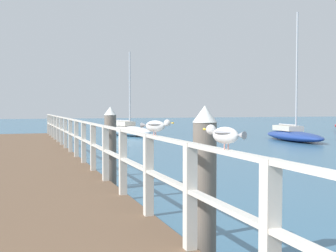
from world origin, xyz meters
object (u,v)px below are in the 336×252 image
at_px(boat_4, 127,130).
at_px(boat_3, 293,135).
at_px(seagull_foreground, 225,134).
at_px(dock_piling_near, 205,187).
at_px(dock_piling_far, 110,148).
at_px(seagull_background, 156,125).
at_px(channel_buoy, 209,130).

bearing_deg(boat_4, boat_3, 116.08).
xyz_separation_m(seagull_foreground, boat_4, (5.57, 26.30, -1.30)).
bearing_deg(dock_piling_near, seagull_foreground, -106.42).
bearing_deg(boat_3, dock_piling_far, 48.05).
bearing_deg(seagull_background, seagull_foreground, 44.94).
relative_size(dock_piling_far, seagull_background, 5.31).
bearing_deg(channel_buoy, seagull_background, -115.99).
height_order(seagull_background, channel_buoy, seagull_background).
xyz_separation_m(boat_4, channel_buoy, (5.45, -1.68, -0.05)).
bearing_deg(channel_buoy, boat_3, -67.73).
xyz_separation_m(seagull_foreground, boat_3, (13.56, 18.42, -1.34)).
xyz_separation_m(seagull_background, channel_buoy, (11.01, 22.59, -1.35)).
height_order(seagull_foreground, boat_3, boat_3).
bearing_deg(boat_4, dock_piling_near, 58.97).
height_order(dock_piling_near, seagull_foreground, dock_piling_near).
relative_size(seagull_background, channel_buoy, 0.26).
xyz_separation_m(dock_piling_far, channel_buoy, (10.64, 17.79, -0.63)).
relative_size(seagull_background, boat_3, 0.05).
relative_size(dock_piling_far, boat_4, 0.34).
xyz_separation_m(seagull_foreground, channel_buoy, (11.02, 24.63, -1.35)).
xyz_separation_m(dock_piling_near, boat_4, (5.19, 25.00, -0.59)).
height_order(dock_piling_near, channel_buoy, dock_piling_near).
xyz_separation_m(seagull_background, boat_3, (13.55, 16.38, -1.34)).
bearing_deg(boat_4, seagull_foreground, 58.73).
distance_m(seagull_foreground, channel_buoy, 27.01).
bearing_deg(seagull_background, channel_buoy, -160.79).
bearing_deg(dock_piling_near, boat_3, 52.42).
relative_size(dock_piling_near, seagull_background, 5.31).
relative_size(boat_3, boat_4, 1.28).
relative_size(seagull_foreground, channel_buoy, 0.33).
xyz_separation_m(dock_piling_far, seagull_background, (-0.37, -4.80, 0.71)).
relative_size(seagull_foreground, seagull_background, 1.24).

